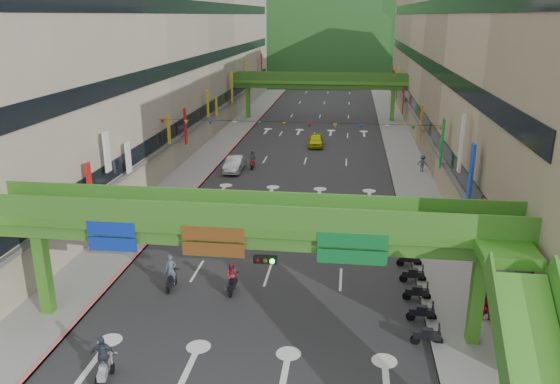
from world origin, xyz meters
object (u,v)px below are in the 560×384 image
(overpass_near, at_px, (266,240))
(scooter_rider_near, at_px, (171,273))
(scooter_rider_mid, at_px, (232,278))
(pedestrian_red, at_px, (489,310))
(car_silver, at_px, (235,164))
(car_yellow, at_px, (316,140))

(overpass_near, xyz_separation_m, scooter_rider_near, (-6.26, 4.16, -4.18))
(scooter_rider_mid, bearing_deg, overpass_near, -57.95)
(pedestrian_red, bearing_deg, car_silver, 136.97)
(overpass_near, relative_size, pedestrian_red, 17.83)
(car_silver, bearing_deg, overpass_near, -75.66)
(car_yellow, relative_size, pedestrian_red, 2.85)
(scooter_rider_mid, height_order, car_yellow, scooter_rider_mid)
(scooter_rider_near, distance_m, pedestrian_red, 17.60)
(car_silver, distance_m, car_yellow, 14.37)
(scooter_rider_mid, height_order, pedestrian_red, scooter_rider_mid)
(car_yellow, height_order, pedestrian_red, pedestrian_red)
(overpass_near, relative_size, scooter_rider_mid, 15.30)
(scooter_rider_near, relative_size, car_yellow, 0.48)
(scooter_rider_mid, bearing_deg, car_silver, 101.52)
(pedestrian_red, bearing_deg, car_yellow, 118.09)
(car_silver, bearing_deg, car_yellow, 57.83)
(overpass_near, distance_m, pedestrian_red, 12.38)
(scooter_rider_mid, xyz_separation_m, car_silver, (-5.18, 25.41, -0.15))
(scooter_rider_near, bearing_deg, overpass_near, -33.58)
(car_silver, relative_size, car_yellow, 1.05)
(scooter_rider_near, bearing_deg, scooter_rider_mid, 0.86)
(scooter_rider_near, height_order, car_silver, scooter_rider_near)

